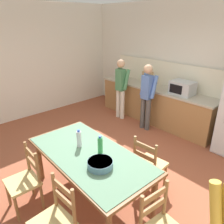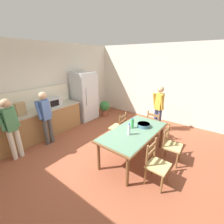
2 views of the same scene
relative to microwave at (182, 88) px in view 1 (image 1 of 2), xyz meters
name	(u,v)px [view 1 (image 1 of 2)]	position (x,y,z in m)	size (l,w,h in m)	color
ground_plane	(109,168)	(-0.02, -2.21, -1.05)	(8.32, 8.32, 0.00)	brown
wall_back	(194,67)	(-0.02, 0.45, 0.40)	(6.52, 0.12, 2.90)	silver
wall_left	(23,62)	(-3.28, -2.21, 0.40)	(0.12, 5.20, 2.90)	silver
kitchen_counter	(154,104)	(-0.74, 0.02, -0.60)	(3.21, 0.66, 0.90)	#9E7042
counter_splashback	(164,73)	(-0.74, 0.33, 0.15)	(3.17, 0.03, 0.60)	#EFE8CB
microwave	(182,88)	(0.00, 0.00, 0.00)	(0.50, 0.39, 0.30)	#B2B7BC
paper_bag	(147,79)	(-0.99, -0.01, 0.03)	(0.24, 0.16, 0.36)	tan
dining_table	(89,158)	(0.31, -2.85, -0.37)	(1.96, 1.02, 0.76)	brown
bottle_near_centre	(79,139)	(0.07, -2.85, -0.17)	(0.07, 0.07, 0.27)	silver
bottle_off_centre	(100,145)	(0.41, -2.74, -0.17)	(0.07, 0.07, 0.27)	green
serving_bowl	(100,164)	(0.65, -2.93, -0.24)	(0.32, 0.32, 0.09)	slate
chair_side_near_left	(25,180)	(-0.14, -3.61, -0.61)	(0.44, 0.42, 0.91)	olive
chair_side_far_right	(149,164)	(0.77, -2.09, -0.61)	(0.44, 0.43, 0.91)	olive
chair_side_near_right	(55,221)	(0.72, -3.64, -0.61)	(0.44, 0.42, 0.91)	olive
person_at_sink	(121,86)	(-1.45, -0.50, -0.17)	(0.39, 0.27, 1.56)	silver
person_at_counter	(147,94)	(-0.58, -0.52, -0.17)	(0.39, 0.27, 1.56)	#4C4C4C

